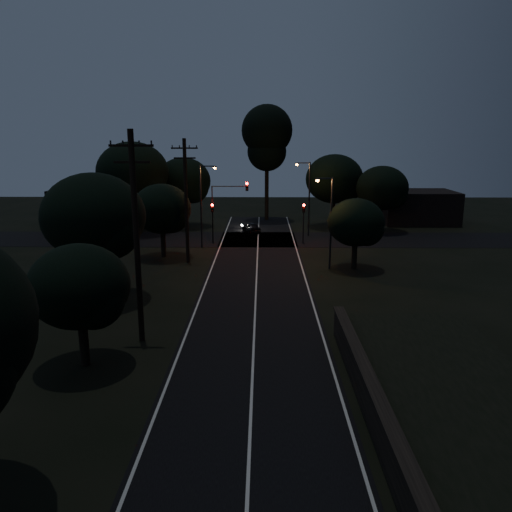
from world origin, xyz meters
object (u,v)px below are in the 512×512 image
object	(u,v)px
signal_left	(213,216)
signal_mast	(229,201)
utility_pole_mid	(136,235)
utility_pole_far	(186,199)
streetlight_c	(329,217)
car	(251,227)
signal_right	(304,216)
streetlight_a	(203,200)
streetlight_b	(307,194)
tall_pine	(267,137)

from	to	relation	value
signal_left	signal_mast	bearing A→B (deg)	0.13
utility_pole_mid	utility_pole_far	distance (m)	17.00
signal_left	streetlight_c	xyz separation A→B (m)	(10.43, -9.99, 1.51)
car	streetlight_c	bearing A→B (deg)	92.60
utility_pole_mid	signal_right	world-z (taller)	utility_pole_mid
signal_left	utility_pole_mid	bearing A→B (deg)	-93.21
signal_left	streetlight_c	world-z (taller)	streetlight_c
utility_pole_far	signal_left	distance (m)	8.53
car	utility_pole_far	bearing A→B (deg)	49.73
utility_pole_mid	signal_left	world-z (taller)	utility_pole_mid
streetlight_a	signal_right	bearing A→B (deg)	11.34
streetlight_c	signal_mast	bearing A→B (deg)	131.19
signal_mast	streetlight_b	distance (m)	9.15
utility_pole_mid	streetlight_a	world-z (taller)	utility_pole_mid
signal_left	signal_mast	world-z (taller)	signal_mast
signal_mast	streetlight_c	world-z (taller)	streetlight_c
utility_pole_far	signal_left	xyz separation A→B (m)	(1.40, 7.99, -2.65)
signal_right	car	distance (m)	8.41
utility_pole_mid	car	distance (m)	31.85
utility_pole_far	signal_right	bearing A→B (deg)	37.00
utility_pole_mid	car	size ratio (longest dim) A/B	3.24
signal_right	tall_pine	bearing A→B (deg)	103.49
tall_pine	signal_left	distance (m)	17.78
signal_mast	streetlight_c	size ratio (longest dim) A/B	0.83
signal_right	car	size ratio (longest dim) A/B	1.21
utility_pole_far	tall_pine	distance (m)	24.57
streetlight_a	streetlight_c	distance (m)	13.72
tall_pine	streetlight_b	world-z (taller)	tall_pine
utility_pole_far	signal_mast	distance (m)	8.64
utility_pole_far	signal_left	size ratio (longest dim) A/B	2.56
car	utility_pole_mid	bearing A→B (deg)	60.54
signal_mast	streetlight_c	xyz separation A→B (m)	(8.74, -9.99, 0.01)
utility_pole_mid	utility_pole_far	xyz separation A→B (m)	(0.00, 17.00, -0.25)
signal_left	streetlight_c	size ratio (longest dim) A/B	0.55
signal_left	car	distance (m)	7.45
signal_left	streetlight_a	bearing A→B (deg)	-109.59
streetlight_c	car	size ratio (longest dim) A/B	2.21
utility_pole_mid	signal_mast	distance (m)	25.22
streetlight_a	car	bearing A→B (deg)	60.72
utility_pole_far	signal_left	world-z (taller)	utility_pole_far
utility_pole_far	signal_mast	size ratio (longest dim) A/B	1.68
signal_mast	car	size ratio (longest dim) A/B	1.84
utility_pole_far	streetlight_b	xyz separation A→B (m)	(11.31, 12.00, -0.85)
utility_pole_far	car	size ratio (longest dim) A/B	3.09
tall_pine	streetlight_c	xyz separation A→B (m)	(4.83, -25.00, -6.19)
streetlight_c	streetlight_a	bearing A→B (deg)	144.31
utility_pole_mid	car	xyz separation A→B (m)	(5.18, 31.00, -5.16)
signal_mast	streetlight_a	world-z (taller)	streetlight_a
signal_right	streetlight_b	bearing A→B (deg)	80.00
streetlight_a	signal_mast	bearing A→B (deg)	39.77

